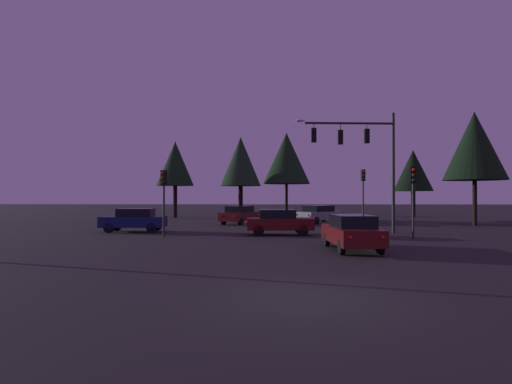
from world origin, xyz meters
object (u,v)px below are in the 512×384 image
Objects in this scene: traffic_signal_mast_arm at (364,150)px; traffic_light_corner_left at (363,186)px; car_crossing_right at (279,222)px; tree_lot_edge at (241,162)px; tree_right_cluster at (175,164)px; car_nearside_lane at (351,232)px; car_crossing_left at (134,220)px; car_parked_lot at (319,214)px; tree_left_far at (475,146)px; traffic_light_corner_right at (413,188)px; car_far_lane at (240,214)px; traffic_light_median at (164,189)px; tree_behind_sign at (286,158)px; tree_center_horizon at (413,171)px.

traffic_light_corner_left is (1.45, 6.47, -2.11)m from traffic_signal_mast_arm.
tree_lot_edge is at bearing 101.92° from car_crossing_right.
traffic_light_corner_left is 0.53× the size of tree_right_cluster.
car_nearside_lane and car_crossing_left have the same top height.
tree_lot_edge is (-10.10, 8.13, 2.59)m from traffic_light_corner_left.
car_parked_lot is 0.55× the size of tree_right_cluster.
tree_right_cluster reaches higher than traffic_light_corner_left.
tree_right_cluster reaches higher than traffic_signal_mast_arm.
car_crossing_right is (-2.91, 7.04, -0.00)m from car_nearside_lane.
tree_right_cluster is (-26.22, 11.70, -0.45)m from tree_left_far.
car_crossing_right is 0.49× the size of tree_right_cluster.
car_far_lane is (-10.19, 11.70, -2.00)m from traffic_light_corner_right.
car_crossing_left is (-16.15, -5.78, -2.33)m from traffic_light_corner_left.
tree_lot_edge is at bearing 79.33° from traffic_light_median.
tree_left_far is at bearing 23.42° from traffic_light_median.
traffic_signal_mast_arm is 18.17m from tree_behind_sign.
tree_center_horizon is (10.63, 21.76, -0.00)m from traffic_signal_mast_arm.
car_crossing_left is at bearing -113.50° from tree_lot_edge.
tree_left_far is (11.75, -2.99, 5.47)m from car_parked_lot.
car_far_lane is at bearing 168.83° from traffic_light_corner_left.
traffic_light_corner_left is 1.16× the size of traffic_light_median.
tree_behind_sign is at bearing -164.48° from tree_center_horizon.
tree_center_horizon is 0.92× the size of tree_right_cluster.
car_crossing_left is 26.25m from tree_left_far.
car_parked_lot is (10.39, 12.59, -1.91)m from traffic_light_median.
traffic_light_median is 0.46× the size of tree_right_cluster.
traffic_light_corner_right is 21.00m from tree_lot_edge.
tree_center_horizon is at bearing 63.95° from traffic_signal_mast_arm.
traffic_light_corner_right is 22.11m from tree_behind_sign.
tree_right_cluster reaches higher than car_crossing_right.
car_crossing_right is at bearing -11.05° from car_crossing_left.
tree_behind_sign is (7.92, 20.45, 3.60)m from traffic_light_median.
tree_right_cluster reaches higher than car_crossing_left.
tree_right_cluster is (-4.07, 21.30, 3.11)m from traffic_light_median.
tree_center_horizon is 0.93× the size of tree_lot_edge.
traffic_light_corner_left is 0.98× the size of car_parked_lot.
car_crossing_left is at bearing -122.16° from tree_behind_sign.
traffic_light_corner_right is 0.43× the size of tree_behind_sign.
tree_right_cluster is (-17.90, 21.86, 3.02)m from traffic_light_corner_right.
traffic_light_median is at bearing -129.54° from car_parked_lot.
tree_right_cluster is at bearing 175.95° from tree_behind_sign.
tree_lot_edge is at bearing 93.47° from car_far_lane.
traffic_light_corner_right is 13.84m from traffic_light_median.
car_far_lane is (-9.73, 1.92, -2.32)m from traffic_light_corner_left.
traffic_light_median is 33.41m from tree_center_horizon.
tree_behind_sign is at bearing 65.35° from car_far_lane.
tree_right_cluster is at bearing 100.83° from traffic_light_median.
tree_left_far is at bearing 27.19° from car_crossing_right.
car_far_lane is at bearing 109.46° from car_nearside_lane.
car_nearside_lane is 0.60× the size of tree_center_horizon.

